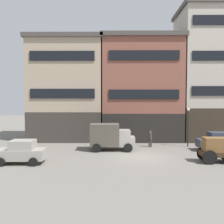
% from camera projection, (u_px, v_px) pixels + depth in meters
% --- Properties ---
extents(ground_plane, '(120.00, 120.00, 0.00)m').
position_uv_depth(ground_plane, '(141.00, 157.00, 20.62)').
color(ground_plane, slate).
extents(building_far_left, '(9.29, 7.05, 12.63)m').
position_uv_depth(building_far_left, '(68.00, 89.00, 30.37)').
color(building_far_left, '#38332D').
rests_on(building_far_left, ground_plane).
extents(building_center_left, '(10.03, 7.05, 12.75)m').
position_uv_depth(building_center_left, '(141.00, 89.00, 30.32)').
color(building_center_left, black).
rests_on(building_center_left, ground_plane).
extents(building_center_right, '(7.04, 7.05, 16.44)m').
position_uv_depth(building_center_right, '(205.00, 74.00, 30.19)').
color(building_center_right, '#33281E').
rests_on(building_center_right, ground_plane).
extents(cargo_wagon, '(2.95, 1.59, 1.98)m').
position_uv_depth(cargo_wagon, '(219.00, 148.00, 18.75)').
color(cargo_wagon, '#3D2819').
rests_on(cargo_wagon, ground_plane).
extents(delivery_truck_near, '(4.39, 2.21, 2.62)m').
position_uv_depth(delivery_truck_near, '(110.00, 136.00, 23.36)').
color(delivery_truck_near, gray).
rests_on(delivery_truck_near, ground_plane).
extents(sedan_dark, '(3.77, 1.99, 1.83)m').
position_uv_depth(sedan_dark, '(217.00, 141.00, 23.17)').
color(sedan_dark, '#333847').
rests_on(sedan_dark, ground_plane).
extents(sedan_light, '(3.74, 1.93, 1.83)m').
position_uv_depth(sedan_light, '(21.00, 152.00, 18.44)').
color(sedan_light, gray).
rests_on(sedan_light, ground_plane).
extents(pedestrian_officer, '(0.43, 0.43, 1.79)m').
position_uv_depth(pedestrian_officer, '(150.00, 138.00, 25.00)').
color(pedestrian_officer, '#38332D').
rests_on(pedestrian_officer, ground_plane).
extents(streetlamp_curbside, '(0.32, 0.32, 4.12)m').
position_uv_depth(streetlamp_curbside, '(188.00, 122.00, 25.14)').
color(streetlamp_curbside, black).
rests_on(streetlamp_curbside, ground_plane).
extents(fire_hydrant_curbside, '(0.24, 0.24, 0.83)m').
position_uv_depth(fire_hydrant_curbside, '(224.00, 142.00, 25.52)').
color(fire_hydrant_curbside, maroon).
rests_on(fire_hydrant_curbside, ground_plane).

